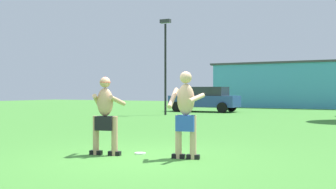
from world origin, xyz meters
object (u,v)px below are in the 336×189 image
Objects in this scene: player_in_black at (105,112)px; lamp_post at (165,56)px; car_blue_mid_lot at (205,99)px; frisbee at (140,153)px; player_near at (186,113)px.

player_in_black is 0.31× the size of lamp_post.
lamp_post reaches higher than player_in_black.
frisbee is at bearing -71.42° from car_blue_mid_lot.
lamp_post is (-5.69, 13.11, 2.37)m from player_in_black.
player_near is 18.36m from car_blue_mid_lot.
player_near is 1.05× the size of player_in_black.
player_near is at bearing -59.94° from lamp_post.
lamp_post is at bearing 113.45° from player_in_black.
car_blue_mid_lot is at bearing 82.70° from lamp_post.
player_near is at bearing -6.57° from frisbee.
car_blue_mid_lot is at bearing 106.45° from player_in_black.
lamp_post is at bearing 120.06° from player_near.
player_in_black is 14.49m from lamp_post.
lamp_post is at bearing 116.29° from frisbee.
player_in_black is at bearing -73.55° from car_blue_mid_lot.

